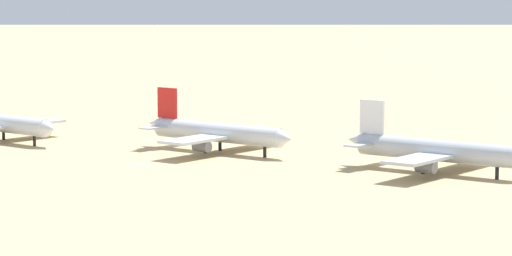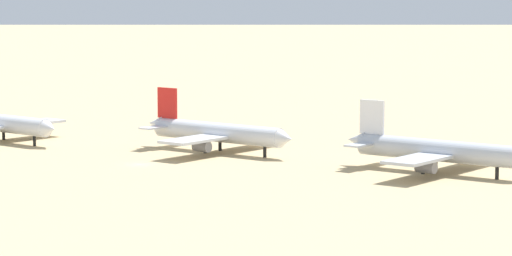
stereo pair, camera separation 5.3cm
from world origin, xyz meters
name	(u,v)px [view 2 (the right image)]	position (x,y,z in m)	size (l,w,h in m)	color
ground	(140,165)	(0.00, 0.00, 0.00)	(4000.00, 4000.00, 0.00)	tan
parked_jet_red_4	(217,132)	(2.53, 22.29, 4.13)	(38.18, 32.25, 12.61)	silver
parked_jet_white_5	(435,150)	(51.96, 20.91, 4.15)	(38.36, 32.33, 12.67)	silver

